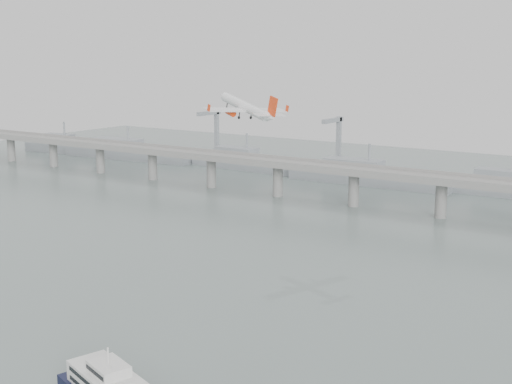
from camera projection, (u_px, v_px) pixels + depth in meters
The scene contains 4 objects.
ground at pixel (155, 340), 205.45m from camera, with size 900.00×900.00×0.00m, color slate.
bridge at pixel (403, 180), 366.14m from camera, with size 800.00×22.00×23.90m.
distant_fleet at pixel (237, 161), 504.91m from camera, with size 453.00×60.90×40.00m.
airliner at pixel (246, 108), 284.10m from camera, with size 41.21×38.56×11.96m.
Camera 1 is at (131.37, -143.97, 84.34)m, focal length 48.00 mm.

